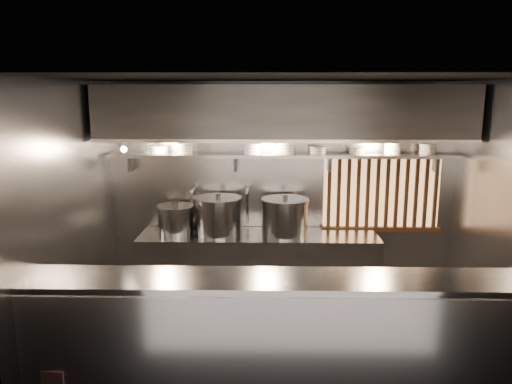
{
  "coord_description": "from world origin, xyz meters",
  "views": [
    {
      "loc": [
        -0.21,
        -4.93,
        2.68
      ],
      "look_at": [
        -0.32,
        0.55,
        1.56
      ],
      "focal_mm": 35.0,
      "sensor_mm": 36.0,
      "label": 1
    }
  ],
  "objects_px": {
    "stock_pot_left": "(176,219)",
    "stock_pot_right": "(285,217)",
    "heat_lamp": "(122,144)",
    "pendant_bulb": "(275,150)",
    "stock_pot_mid": "(218,216)"
  },
  "relations": [
    {
      "from": "stock_pot_left",
      "to": "stock_pot_right",
      "type": "distance_m",
      "value": 1.38
    },
    {
      "from": "heat_lamp",
      "to": "stock_pot_right",
      "type": "relative_size",
      "value": 0.54
    },
    {
      "from": "heat_lamp",
      "to": "pendant_bulb",
      "type": "height_order",
      "value": "heat_lamp"
    },
    {
      "from": "pendant_bulb",
      "to": "stock_pot_left",
      "type": "xyz_separation_m",
      "value": [
        -1.25,
        -0.03,
        -0.88
      ]
    },
    {
      "from": "heat_lamp",
      "to": "pendant_bulb",
      "type": "distance_m",
      "value": 1.83
    },
    {
      "from": "pendant_bulb",
      "to": "stock_pot_right",
      "type": "xyz_separation_m",
      "value": [
        0.13,
        -0.07,
        -0.83
      ]
    },
    {
      "from": "pendant_bulb",
      "to": "stock_pot_mid",
      "type": "bearing_deg",
      "value": -174.64
    },
    {
      "from": "heat_lamp",
      "to": "pendant_bulb",
      "type": "xyz_separation_m",
      "value": [
        1.8,
        0.35,
        -0.11
      ]
    },
    {
      "from": "stock_pot_mid",
      "to": "stock_pot_left",
      "type": "bearing_deg",
      "value": 175.77
    },
    {
      "from": "heat_lamp",
      "to": "stock_pot_mid",
      "type": "height_order",
      "value": "heat_lamp"
    },
    {
      "from": "pendant_bulb",
      "to": "stock_pot_mid",
      "type": "relative_size",
      "value": 0.26
    },
    {
      "from": "heat_lamp",
      "to": "stock_pot_mid",
      "type": "bearing_deg",
      "value": 14.54
    },
    {
      "from": "stock_pot_mid",
      "to": "stock_pot_right",
      "type": "relative_size",
      "value": 1.13
    },
    {
      "from": "heat_lamp",
      "to": "stock_pot_right",
      "type": "xyz_separation_m",
      "value": [
        1.93,
        0.28,
        -0.93
      ]
    },
    {
      "from": "pendant_bulb",
      "to": "heat_lamp",
      "type": "bearing_deg",
      "value": -169.0
    }
  ]
}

